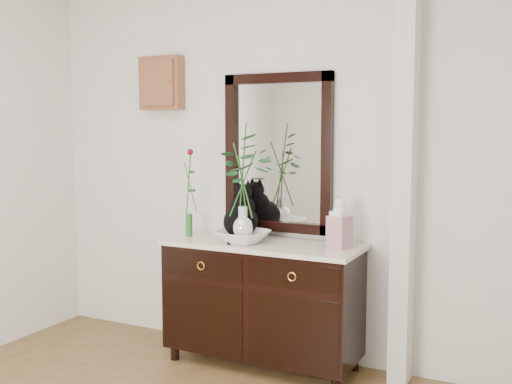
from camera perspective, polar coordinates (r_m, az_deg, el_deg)
The scene contains 10 objects.
wall_back at distance 4.23m, azimuth 0.90°, elevation 2.53°, with size 3.60×0.04×2.70m, color silver.
pilaster at distance 3.83m, azimuth 14.01°, elevation 1.98°, with size 0.12×0.20×2.70m, color silver.
sideboard at distance 4.11m, azimuth 0.63°, elevation -9.97°, with size 1.33×0.52×0.82m.
wall_mirror at distance 4.17m, azimuth 2.06°, elevation 3.72°, with size 0.80×0.06×1.10m.
key_cabinet at distance 4.63m, azimuth -8.99°, elevation 10.19°, with size 0.35×0.10×0.40m, color brown.
cat at distance 4.15m, azimuth -1.47°, elevation -1.81°, with size 0.27×0.33×0.39m, color black, non-canonical shape.
lotus_bowl at distance 4.00m, azimuth -1.26°, elevation -4.28°, with size 0.34×0.34×0.08m, color silver.
vase_branches at distance 3.95m, azimuth -1.27°, elevation 1.07°, with size 0.38×0.38×0.79m, color silver, non-canonical shape.
bud_vase_rose at distance 4.24m, azimuth -6.43°, elevation -0.00°, with size 0.08×0.08×0.63m, color #2B672D, non-canonical shape.
ginger_jar at distance 3.84m, azimuth 7.97°, elevation -2.89°, with size 0.12×0.12×0.33m, color silver, non-canonical shape.
Camera 1 is at (1.82, -1.83, 1.61)m, focal length 42.00 mm.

